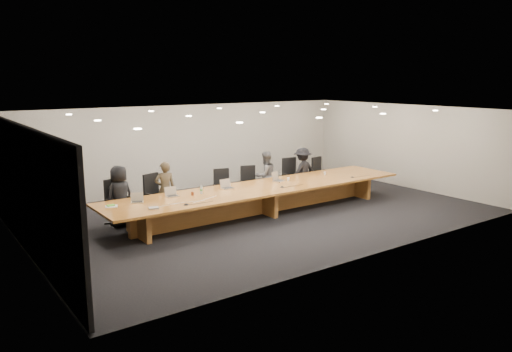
{
  "coord_description": "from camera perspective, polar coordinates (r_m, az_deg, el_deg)",
  "views": [
    {
      "loc": [
        -7.87,
        -10.72,
        3.67
      ],
      "look_at": [
        0.0,
        0.3,
        1.0
      ],
      "focal_mm": 35.0,
      "sensor_mm": 36.0,
      "label": 1
    }
  ],
  "objects": [
    {
      "name": "laptop_d",
      "position": [
        14.32,
        2.65,
        -0.05
      ],
      "size": [
        0.43,
        0.38,
        0.28
      ],
      "primitive_type": null,
      "rotation": [
        0.0,
        0.0,
        0.43
      ],
      "color": "tan",
      "rests_on": "conference_table"
    },
    {
      "name": "water_bottle",
      "position": [
        12.84,
        -6.28,
        -1.58
      ],
      "size": [
        0.07,
        0.07,
        0.21
      ],
      "primitive_type": "cylinder",
      "rotation": [
        0.0,
        0.0,
        -0.06
      ],
      "color": "silver",
      "rests_on": "conference_table"
    },
    {
      "name": "av_box",
      "position": [
        11.58,
        -11.62,
        -3.6
      ],
      "size": [
        0.26,
        0.22,
        0.03
      ],
      "primitive_type": "cube",
      "rotation": [
        0.0,
        0.0,
        -0.26
      ],
      "color": "#9F9EA3",
      "rests_on": "conference_table"
    },
    {
      "name": "mic_center",
      "position": [
        13.55,
        3.0,
        -1.24
      ],
      "size": [
        0.14,
        0.14,
        0.03
      ],
      "primitive_type": "cone",
      "rotation": [
        0.0,
        0.0,
        0.11
      ],
      "color": "black",
      "rests_on": "conference_table"
    },
    {
      "name": "left_wall_panel",
      "position": [
        11.13,
        -24.76,
        -1.81
      ],
      "size": [
        0.08,
        7.84,
        2.74
      ],
      "primitive_type": "cube",
      "color": "black",
      "rests_on": "ground"
    },
    {
      "name": "paper_cup_far",
      "position": [
        15.46,
        7.88,
        0.32
      ],
      "size": [
        0.09,
        0.09,
        0.08
      ],
      "primitive_type": "cone",
      "rotation": [
        0.0,
        0.0,
        0.34
      ],
      "color": "white",
      "rests_on": "conference_table"
    },
    {
      "name": "mic_left",
      "position": [
        11.78,
        -7.99,
        -3.22
      ],
      "size": [
        0.15,
        0.15,
        0.03
      ],
      "primitive_type": "cone",
      "rotation": [
        0.0,
        0.0,
        -0.15
      ],
      "color": "black",
      "rests_on": "conference_table"
    },
    {
      "name": "laptop_b",
      "position": [
        12.66,
        -9.57,
        -1.78
      ],
      "size": [
        0.32,
        0.24,
        0.24
      ],
      "primitive_type": null,
      "rotation": [
        0.0,
        0.0,
        -0.07
      ],
      "color": "tan",
      "rests_on": "conference_table"
    },
    {
      "name": "mic_right",
      "position": [
        15.14,
        10.96,
        -0.11
      ],
      "size": [
        0.16,
        0.16,
        0.03
      ],
      "primitive_type": "cone",
      "rotation": [
        0.0,
        0.0,
        -0.4
      ],
      "color": "black",
      "rests_on": "conference_table"
    },
    {
      "name": "amber_mug",
      "position": [
        12.71,
        -7.28,
        -2.0
      ],
      "size": [
        0.08,
        0.08,
        0.09
      ],
      "primitive_type": "cylinder",
      "rotation": [
        0.0,
        0.0,
        0.16
      ],
      "color": "maroon",
      "rests_on": "conference_table"
    },
    {
      "name": "chair_mid_left",
      "position": [
        14.45,
        -3.74,
        -1.34
      ],
      "size": [
        0.69,
        0.69,
        1.1
      ],
      "primitive_type": null,
      "rotation": [
        0.0,
        0.0,
        -0.28
      ],
      "color": "black",
      "rests_on": "ground"
    },
    {
      "name": "notepad",
      "position": [
        11.99,
        -16.2,
        -3.35
      ],
      "size": [
        0.34,
        0.3,
        0.02
      ],
      "primitive_type": "cube",
      "rotation": [
        0.0,
        0.0,
        -0.36
      ],
      "color": "silver",
      "rests_on": "conference_table"
    },
    {
      "name": "chair_left",
      "position": [
        13.53,
        -11.22,
        -2.2
      ],
      "size": [
        0.76,
        0.76,
        1.19
      ],
      "primitive_type": null,
      "rotation": [
        0.0,
        0.0,
        0.3
      ],
      "color": "black",
      "rests_on": "ground"
    },
    {
      "name": "person_a",
      "position": [
        12.94,
        -15.3,
        -2.2
      ],
      "size": [
        0.86,
        0.68,
        1.54
      ],
      "primitive_type": "imported",
      "rotation": [
        0.0,
        0.0,
        3.43
      ],
      "color": "black",
      "rests_on": "ground"
    },
    {
      "name": "laptop_a",
      "position": [
        12.22,
        -13.45,
        -2.43
      ],
      "size": [
        0.35,
        0.31,
        0.23
      ],
      "primitive_type": null,
      "rotation": [
        0.0,
        0.0,
        -0.42
      ],
      "color": "beige",
      "rests_on": "conference_table"
    },
    {
      "name": "back_wall",
      "position": [
        16.84,
        -7.35,
        3.32
      ],
      "size": [
        12.0,
        0.02,
        2.8
      ],
      "primitive_type": "cube",
      "color": "silver",
      "rests_on": "ground"
    },
    {
      "name": "chair_far_left",
      "position": [
        13.1,
        -15.39,
        -2.85
      ],
      "size": [
        0.74,
        0.74,
        1.18
      ],
      "primitive_type": null,
      "rotation": [
        0.0,
        0.0,
        0.26
      ],
      "color": "black",
      "rests_on": "ground"
    },
    {
      "name": "chair_mid_right",
      "position": [
        14.95,
        -0.68,
        -0.9
      ],
      "size": [
        0.7,
        0.7,
        1.1
      ],
      "primitive_type": null,
      "rotation": [
        0.0,
        0.0,
        -0.3
      ],
      "color": "black",
      "rests_on": "ground"
    },
    {
      "name": "chair_right",
      "position": [
        15.98,
        4.21,
        0.0
      ],
      "size": [
        0.68,
        0.68,
        1.18
      ],
      "primitive_type": null,
      "rotation": [
        0.0,
        0.0,
        -0.15
      ],
      "color": "black",
      "rests_on": "ground"
    },
    {
      "name": "person_b",
      "position": [
        13.52,
        -10.34,
        -1.5
      ],
      "size": [
        0.62,
        0.49,
        1.5
      ],
      "primitive_type": "imported",
      "rotation": [
        0.0,
        0.0,
        2.88
      ],
      "color": "#3A3120",
      "rests_on": "ground"
    },
    {
      "name": "person_c",
      "position": [
        15.18,
        1.09,
        0.04
      ],
      "size": [
        0.73,
        0.57,
        1.49
      ],
      "primitive_type": "imported",
      "rotation": [
        0.0,
        0.0,
        3.14
      ],
      "color": "#4C4C4E",
      "rests_on": "ground"
    },
    {
      "name": "laptop_c",
      "position": [
        13.39,
        -3.27,
        -0.91
      ],
      "size": [
        0.33,
        0.24,
        0.25
      ],
      "primitive_type": null,
      "rotation": [
        0.0,
        0.0,
        0.03
      ],
      "color": "#B9A68D",
      "rests_on": "conference_table"
    },
    {
      "name": "person_d",
      "position": [
        15.96,
        5.33,
        0.56
      ],
      "size": [
        1.05,
        0.71,
        1.5
      ],
      "primitive_type": "imported",
      "rotation": [
        0.0,
        0.0,
        3.3
      ],
      "color": "black",
      "rests_on": "ground"
    },
    {
      "name": "paper_cup_near",
      "position": [
        14.45,
        3.7,
        -0.35
      ],
      "size": [
        0.1,
        0.1,
        0.09
      ],
      "primitive_type": "cone",
      "rotation": [
        0.0,
        0.0,
        0.31
      ],
      "color": "white",
      "rests_on": "conference_table"
    },
    {
      "name": "ground",
      "position": [
        13.79,
        0.73,
        -4.28
      ],
      "size": [
        12.0,
        12.0,
        0.0
      ],
      "primitive_type": "plane",
      "color": "black",
      "rests_on": "ground"
    },
    {
      "name": "conference_table",
      "position": [
        13.66,
        0.73,
        -2.17
      ],
      "size": [
        9.0,
        1.8,
        0.75
      ],
      "color": "#955920",
      "rests_on": "ground"
    },
    {
      "name": "lime_gadget",
      "position": [
        12.0,
        -16.27,
        -3.24
      ],
      "size": [
        0.17,
        0.1,
        0.03
      ],
      "primitive_type": "cube",
      "rotation": [
        0.0,
        0.0,
        0.01
      ],
      "color": "#51A92D",
      "rests_on": "notepad"
    },
    {
      "name": "chair_far_right",
      "position": [
        16.7,
        7.49,
        0.31
      ],
      "size": [
        0.65,
        0.65,
        1.11
      ],
      "primitive_type": null,
      "rotation": [
        0.0,
        0.0,
        0.16
      ],
      "color": "black",
      "rests_on": "ground"
    }
  ]
}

